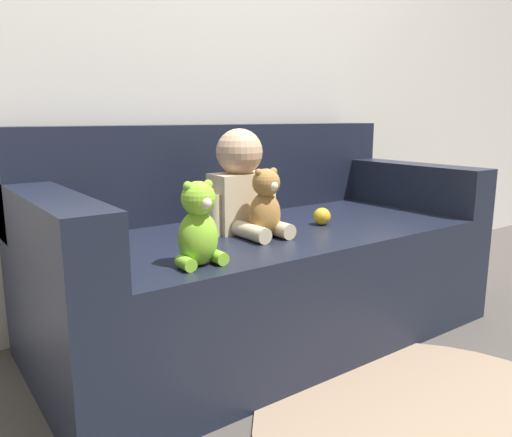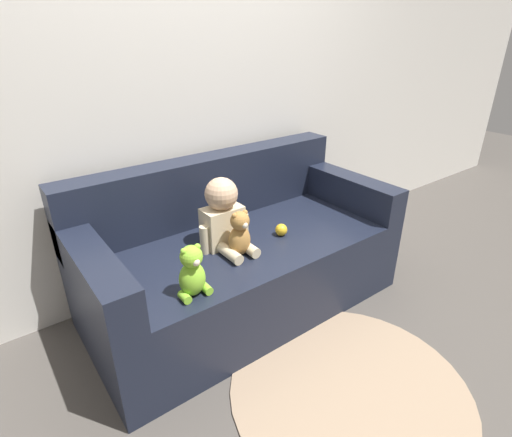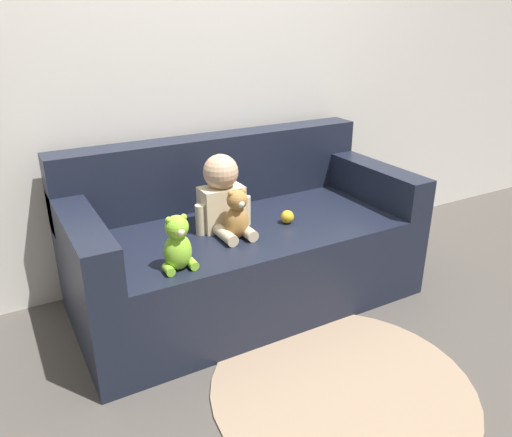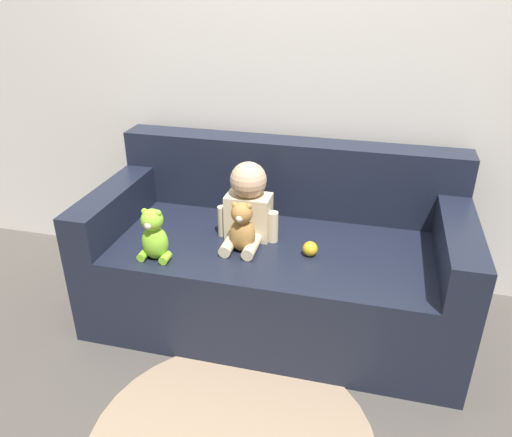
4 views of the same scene
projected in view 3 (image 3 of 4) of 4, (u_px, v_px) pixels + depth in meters
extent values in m
plane|color=#4C4742|center=(246.00, 298.00, 2.87)|extent=(12.00, 12.00, 0.00)
cube|color=silver|center=(199.00, 55.00, 2.80)|extent=(8.00, 0.05, 2.60)
cube|color=black|center=(246.00, 262.00, 2.78)|extent=(1.86, 0.89, 0.48)
cube|color=black|center=(216.00, 170.00, 2.90)|extent=(1.86, 0.18, 0.40)
cube|color=black|center=(81.00, 237.00, 2.26)|extent=(0.16, 0.89, 0.21)
cube|color=black|center=(368.00, 180.00, 3.03)|extent=(0.16, 0.89, 0.21)
cube|color=beige|center=(222.00, 208.00, 2.58)|extent=(0.22, 0.13, 0.23)
sphere|color=tan|center=(221.00, 172.00, 2.51)|extent=(0.18, 0.18, 0.18)
cylinder|color=beige|center=(226.00, 235.00, 2.46)|extent=(0.06, 0.17, 0.06)
cylinder|color=beige|center=(245.00, 231.00, 2.52)|extent=(0.06, 0.17, 0.06)
cylinder|color=beige|center=(201.00, 220.00, 2.52)|extent=(0.05, 0.05, 0.16)
cylinder|color=beige|center=(246.00, 210.00, 2.64)|extent=(0.05, 0.05, 0.16)
ellipsoid|color=#AD7A3D|center=(237.00, 222.00, 2.48)|extent=(0.12, 0.10, 0.17)
sphere|color=#AD7A3D|center=(237.00, 200.00, 2.43)|extent=(0.10, 0.10, 0.10)
sphere|color=#AD7A3D|center=(231.00, 194.00, 2.40)|extent=(0.03, 0.03, 0.03)
sphere|color=#AD7A3D|center=(243.00, 191.00, 2.43)|extent=(0.03, 0.03, 0.03)
sphere|color=beige|center=(241.00, 204.00, 2.40)|extent=(0.04, 0.04, 0.04)
ellipsoid|color=#8CD133|center=(178.00, 252.00, 2.17)|extent=(0.12, 0.10, 0.17)
sphere|color=#8CD133|center=(177.00, 227.00, 2.12)|extent=(0.10, 0.10, 0.10)
sphere|color=#8CD133|center=(169.00, 220.00, 2.09)|extent=(0.03, 0.03, 0.03)
sphere|color=#8CD133|center=(184.00, 217.00, 2.12)|extent=(0.03, 0.03, 0.03)
sphere|color=beige|center=(180.00, 232.00, 2.09)|extent=(0.04, 0.04, 0.04)
cylinder|color=#8CD133|center=(169.00, 270.00, 2.16)|extent=(0.04, 0.07, 0.04)
cylinder|color=#8CD133|center=(192.00, 264.00, 2.21)|extent=(0.04, 0.07, 0.04)
sphere|color=gold|center=(287.00, 217.00, 2.67)|extent=(0.07, 0.07, 0.07)
cylinder|color=gray|center=(342.00, 387.00, 2.19)|extent=(1.16, 1.16, 0.01)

